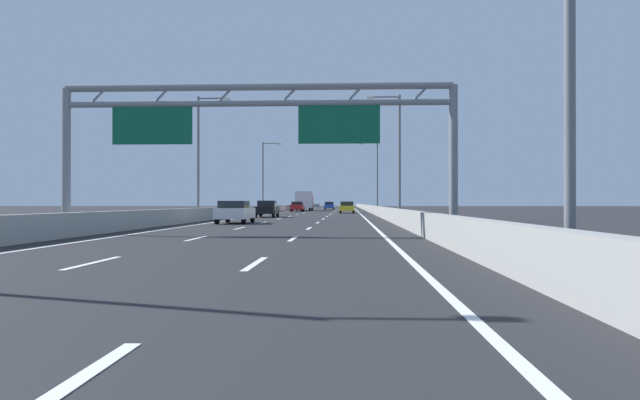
{
  "coord_description": "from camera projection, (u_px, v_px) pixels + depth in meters",
  "views": [
    {
      "loc": [
        3.83,
        -0.62,
        1.34
      ],
      "look_at": [
        0.98,
        60.28,
        1.6
      ],
      "focal_mm": 34.04,
      "sensor_mm": 36.0,
      "label": 1
    }
  ],
  "objects": [
    {
      "name": "ground_plane",
      "position": [
        325.0,
        211.0,
        100.68
      ],
      "size": [
        260.0,
        260.0,
        0.0
      ],
      "primitive_type": "plane",
      "color": "#262628"
    },
    {
      "name": "lane_dash_left_1",
      "position": [
        93.0,
        263.0,
        13.36
      ],
      "size": [
        0.16,
        3.0,
        0.01
      ],
      "primitive_type": "cube",
      "color": "white",
      "rests_on": "ground_plane"
    },
    {
      "name": "lane_dash_left_2",
      "position": [
        196.0,
        239.0,
        22.35
      ],
      "size": [
        0.16,
        3.0,
        0.01
      ],
      "primitive_type": "cube",
      "color": "white",
      "rests_on": "ground_plane"
    },
    {
      "name": "lane_dash_left_3",
      "position": [
        240.0,
        228.0,
        31.34
      ],
      "size": [
        0.16,
        3.0,
        0.01
      ],
      "primitive_type": "cube",
      "color": "white",
      "rests_on": "ground_plane"
    },
    {
      "name": "lane_dash_left_4",
      "position": [
        264.0,
        223.0,
        40.33
      ],
      "size": [
        0.16,
        3.0,
        0.01
      ],
      "primitive_type": "cube",
      "color": "white",
      "rests_on": "ground_plane"
    },
    {
      "name": "lane_dash_left_5",
      "position": [
        279.0,
        219.0,
        49.32
      ],
      "size": [
        0.16,
        3.0,
        0.01
      ],
      "primitive_type": "cube",
      "color": "white",
      "rests_on": "ground_plane"
    },
    {
      "name": "lane_dash_left_6",
      "position": [
        290.0,
        216.0,
        58.31
      ],
      "size": [
        0.16,
        3.0,
        0.01
      ],
      "primitive_type": "cube",
      "color": "white",
      "rests_on": "ground_plane"
    },
    {
      "name": "lane_dash_left_7",
      "position": [
        298.0,
        215.0,
        67.3
      ],
      "size": [
        0.16,
        3.0,
        0.01
      ],
      "primitive_type": "cube",
      "color": "white",
      "rests_on": "ground_plane"
    },
    {
      "name": "lane_dash_left_8",
      "position": [
        304.0,
        213.0,
        76.29
      ],
      "size": [
        0.16,
        3.0,
        0.01
      ],
      "primitive_type": "cube",
      "color": "white",
      "rests_on": "ground_plane"
    },
    {
      "name": "lane_dash_left_9",
      "position": [
        308.0,
        212.0,
        85.28
      ],
      "size": [
        0.16,
        3.0,
        0.01
      ],
      "primitive_type": "cube",
      "color": "white",
      "rests_on": "ground_plane"
    },
    {
      "name": "lane_dash_left_10",
      "position": [
        312.0,
        211.0,
        94.27
      ],
      "size": [
        0.16,
        3.0,
        0.01
      ],
      "primitive_type": "cube",
      "color": "white",
      "rests_on": "ground_plane"
    },
    {
      "name": "lane_dash_left_11",
      "position": [
        315.0,
        210.0,
        103.26
      ],
      "size": [
        0.16,
        3.0,
        0.01
      ],
      "primitive_type": "cube",
      "color": "white",
      "rests_on": "ground_plane"
    },
    {
      "name": "lane_dash_left_12",
      "position": [
        318.0,
        210.0,
        112.25
      ],
      "size": [
        0.16,
        3.0,
        0.01
      ],
      "primitive_type": "cube",
      "color": "white",
      "rests_on": "ground_plane"
    },
    {
      "name": "lane_dash_left_13",
      "position": [
        320.0,
        209.0,
        121.24
      ],
      "size": [
        0.16,
        3.0,
        0.01
      ],
      "primitive_type": "cube",
      "color": "white",
      "rests_on": "ground_plane"
    },
    {
      "name": "lane_dash_left_14",
      "position": [
        322.0,
        209.0,
        130.23
      ],
      "size": [
        0.16,
        3.0,
        0.01
      ],
      "primitive_type": "cube",
      "color": "white",
      "rests_on": "ground_plane"
    },
    {
      "name": "lane_dash_left_15",
      "position": [
        324.0,
        208.0,
        139.22
      ],
      "size": [
        0.16,
        3.0,
        0.01
      ],
      "primitive_type": "cube",
      "color": "white",
      "rests_on": "ground_plane"
    },
    {
      "name": "lane_dash_left_16",
      "position": [
        325.0,
        208.0,
        148.21
      ],
      "size": [
        0.16,
        3.0,
        0.01
      ],
      "primitive_type": "cube",
      "color": "white",
      "rests_on": "ground_plane"
    },
    {
      "name": "lane_dash_left_17",
      "position": [
        327.0,
        208.0,
        157.2
      ],
      "size": [
        0.16,
        3.0,
        0.01
      ],
      "primitive_type": "cube",
      "color": "white",
      "rests_on": "ground_plane"
    },
    {
      "name": "lane_dash_right_0",
      "position": [
        56.0,
        394.0,
        4.2
      ],
      "size": [
        0.16,
        3.0,
        0.01
      ],
      "primitive_type": "cube",
      "color": "white",
      "rests_on": "ground_plane"
    },
    {
      "name": "lane_dash_right_1",
      "position": [
        255.0,
        264.0,
        13.19
      ],
      "size": [
        0.16,
        3.0,
        0.01
      ],
      "primitive_type": "cube",
      "color": "white",
      "rests_on": "ground_plane"
    },
    {
      "name": "lane_dash_right_2",
      "position": [
        293.0,
        239.0,
        22.18
      ],
      "size": [
        0.16,
        3.0,
        0.01
      ],
      "primitive_type": "cube",
      "color": "white",
      "rests_on": "ground_plane"
    },
    {
      "name": "lane_dash_right_3",
      "position": [
        309.0,
        228.0,
        31.17
      ],
      "size": [
        0.16,
        3.0,
        0.01
      ],
      "primitive_type": "cube",
      "color": "white",
      "rests_on": "ground_plane"
    },
    {
      "name": "lane_dash_right_4",
      "position": [
        318.0,
        223.0,
        40.16
      ],
      "size": [
        0.16,
        3.0,
        0.01
      ],
      "primitive_type": "cube",
      "color": "white",
      "rests_on": "ground_plane"
    },
    {
      "name": "lane_dash_right_5",
      "position": [
        323.0,
        219.0,
        49.15
      ],
      "size": [
        0.16,
        3.0,
        0.01
      ],
      "primitive_type": "cube",
      "color": "white",
      "rests_on": "ground_plane"
    },
    {
      "name": "lane_dash_right_6",
      "position": [
        327.0,
        216.0,
        58.14
      ],
      "size": [
        0.16,
        3.0,
        0.01
      ],
      "primitive_type": "cube",
      "color": "white",
      "rests_on": "ground_plane"
    },
    {
      "name": "lane_dash_right_7",
      "position": [
        330.0,
        215.0,
        67.14
      ],
      "size": [
        0.16,
        3.0,
        0.01
      ],
      "primitive_type": "cube",
      "color": "white",
      "rests_on": "ground_plane"
    },
    {
      "name": "lane_dash_right_8",
      "position": [
        332.0,
        213.0,
        76.13
      ],
      "size": [
        0.16,
        3.0,
        0.01
      ],
      "primitive_type": "cube",
      "color": "white",
      "rests_on": "ground_plane"
    },
    {
      "name": "lane_dash_right_9",
      "position": [
        334.0,
        212.0,
        85.12
      ],
      "size": [
        0.16,
        3.0,
        0.01
      ],
      "primitive_type": "cube",
      "color": "white",
      "rests_on": "ground_plane"
    },
    {
      "name": "lane_dash_right_10",
      "position": [
        335.0,
        211.0,
        94.11
      ],
      "size": [
        0.16,
        3.0,
        0.01
      ],
      "primitive_type": "cube",
      "color": "white",
      "rests_on": "ground_plane"
    },
    {
      "name": "lane_dash_right_11",
      "position": [
        336.0,
        210.0,
        103.1
      ],
      "size": [
        0.16,
        3.0,
        0.01
      ],
      "primitive_type": "cube",
      "color": "white",
      "rests_on": "ground_plane"
    },
    {
      "name": "lane_dash_right_12",
      "position": [
        337.0,
        210.0,
        112.09
      ],
      "size": [
        0.16,
        3.0,
        0.01
      ],
      "primitive_type": "cube",
      "color": "white",
      "rests_on": "ground_plane"
    },
    {
      "name": "lane_dash_right_13",
      "position": [
        338.0,
        209.0,
        121.08
      ],
      "size": [
        0.16,
        3.0,
        0.01
      ],
      "primitive_type": "cube",
      "color": "white",
      "rests_on": "ground_plane"
    },
    {
      "name": "lane_dash_right_14",
      "position": [
        339.0,
        209.0,
        130.07
      ],
      "size": [
        0.16,
        3.0,
        0.01
      ],
      "primitive_type": "cube",
      "color": "white",
      "rests_on": "ground_plane"
    },
    {
      "name": "lane_dash_right_15",
      "position": [
        339.0,
        208.0,
        139.06
      ],
      "size": [
        0.16,
        3.0,
        0.01
      ],
      "primitive_type": "cube",
      "color": "white",
      "rests_on": "ground_plane"
    },
    {
      "name": "lane_dash_right_16",
      "position": [
        340.0,
        208.0,
        148.05
      ],
      "size": [
        0.16,
        3.0,
        0.01
      ],
      "primitive_type": "cube",
      "color": "white",
      "rests_on": "ground_plane"
    },
    {
      "name": "lane_dash_right_17",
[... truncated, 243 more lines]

